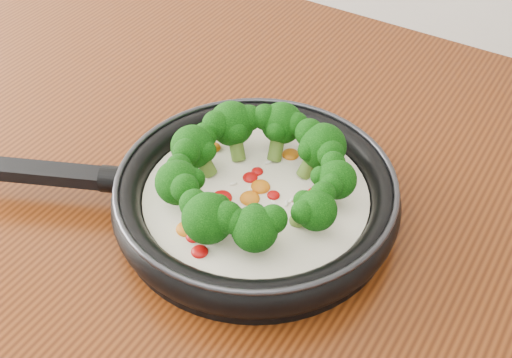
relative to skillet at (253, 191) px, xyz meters
The scene contains 1 object.
skillet is the anchor object (origin of this frame).
Camera 1 is at (0.11, 0.63, 1.39)m, focal length 46.90 mm.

